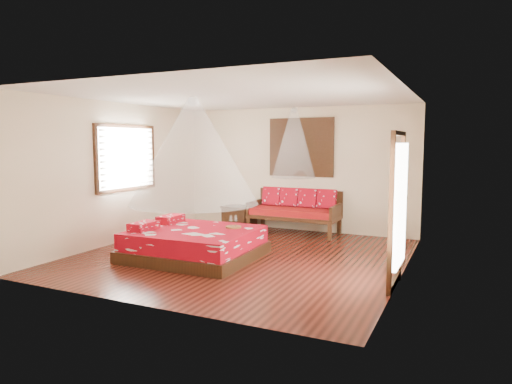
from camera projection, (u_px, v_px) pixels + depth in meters
room at (241, 177)px, 7.97m from camera, size 5.54×5.54×2.84m
bed at (194, 243)px, 7.98m from camera, size 2.13×1.94×0.64m
daybed at (295, 210)px, 10.15m from camera, size 1.98×0.88×0.99m
storage_chest at (239, 216)px, 10.84m from camera, size 0.83×0.67×0.51m
shutter_panel at (301, 147)px, 10.30m from camera, size 1.52×0.06×1.32m
window_left at (127, 158)px, 9.26m from camera, size 0.10×1.74×1.34m
glazed_door at (396, 210)px, 6.32m from camera, size 0.08×1.02×2.16m
wine_tray at (233, 224)px, 8.09m from camera, size 0.28×0.28×0.22m
mosquito_net_main at (194, 152)px, 7.80m from camera, size 2.23×2.23×1.80m
mosquito_net_daybed at (294, 143)px, 9.87m from camera, size 0.95×0.95×1.50m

